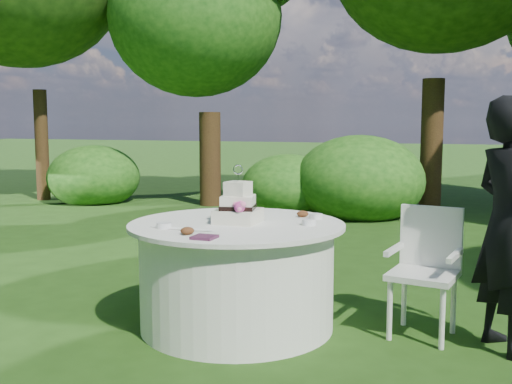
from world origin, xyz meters
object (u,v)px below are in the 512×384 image
napkins (204,237)px  table (237,274)px  chair (426,261)px  cake (238,207)px  guest (509,225)px

napkins → table: bearing=94.0°
napkins → table: size_ratio=0.09×
chair → cake: bearing=-164.9°
cake → guest: bearing=7.1°
napkins → cake: size_ratio=0.33×
napkins → guest: size_ratio=0.08×
table → cake: 0.50m
napkins → cake: cake is taller
chair → guest: bearing=-13.2°
table → cake: size_ratio=3.71×
napkins → chair: (1.26, 0.96, -0.26)m
guest → chair: guest is taller
chair → napkins: bearing=-142.5°
chair → table: bearing=-165.1°
cake → chair: cake is taller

